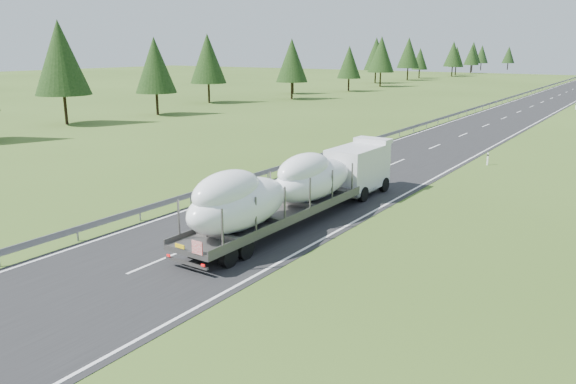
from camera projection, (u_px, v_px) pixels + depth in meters
The scene contains 5 objects.
ground at pixel (154, 263), 24.78m from camera, with size 400.00×400.00×0.00m, color #38541C.
road_surface at pixel (552, 98), 105.23m from camera, with size 10.00×400.00×0.02m, color black.
guardrail at pixel (523, 94), 107.89m from camera, with size 0.10×400.00×0.76m.
tree_line_left at pixel (341, 57), 124.57m from camera, with size 13.92×271.84×12.49m.
boat_truck at pixel (297, 185), 30.00m from camera, with size 2.77×18.41×3.91m.
Camera 1 is at (17.85, -15.97, 9.26)m, focal length 35.00 mm.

